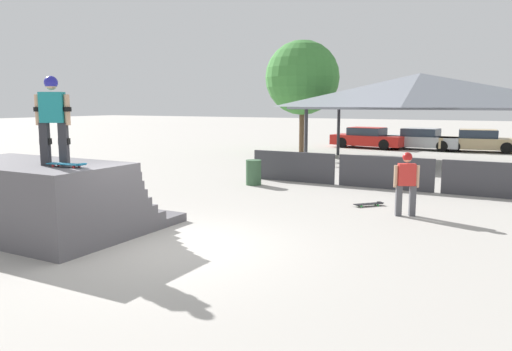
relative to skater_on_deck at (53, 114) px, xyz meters
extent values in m
plane|color=#ADA8A0|center=(2.15, 0.65, -2.53)|extent=(160.00, 160.00, 0.00)
cube|color=#565459|center=(-0.90, 0.82, -2.44)|extent=(4.14, 3.66, 0.19)
cube|color=#565459|center=(-0.90, 0.45, -2.24)|extent=(4.14, 2.91, 0.19)
cube|color=#565459|center=(-0.90, 0.31, -2.05)|extent=(4.14, 2.64, 0.19)
cube|color=#565459|center=(-0.90, 0.22, -1.86)|extent=(4.14, 2.45, 0.19)
cube|color=#565459|center=(-0.90, 0.16, -1.67)|extent=(4.14, 2.32, 0.19)
cube|color=#565459|center=(-0.90, 0.11, -1.47)|extent=(4.14, 2.23, 0.19)
cube|color=#565459|center=(-0.90, 0.08, -1.28)|extent=(4.14, 2.16, 0.19)
cube|color=#565459|center=(-0.90, 0.06, -1.09)|extent=(4.14, 2.13, 0.19)
cylinder|color=silver|center=(-0.90, 1.11, -1.03)|extent=(4.06, 0.07, 0.07)
cube|color=#2D2D33|center=(0.16, 0.09, -0.58)|extent=(0.21, 0.21, 0.83)
cube|color=black|center=(0.14, 0.11, -0.53)|extent=(0.24, 0.22, 0.12)
cube|color=#2D2D33|center=(-0.16, -0.09, -0.58)|extent=(0.21, 0.21, 0.83)
cube|color=black|center=(-0.17, -0.06, -0.53)|extent=(0.24, 0.22, 0.12)
cube|color=teal|center=(0.00, 0.00, 0.13)|extent=(0.50, 0.42, 0.59)
cylinder|color=tan|center=(0.25, 0.13, 0.09)|extent=(0.15, 0.15, 0.59)
cylinder|color=black|center=(0.25, 0.13, 0.10)|extent=(0.23, 0.23, 0.09)
cylinder|color=tan|center=(-0.24, -0.14, 0.09)|extent=(0.15, 0.15, 0.59)
cylinder|color=black|center=(-0.24, -0.14, 0.10)|extent=(0.23, 0.23, 0.09)
sphere|color=tan|center=(0.00, 0.00, 0.58)|extent=(0.23, 0.23, 0.23)
sphere|color=#232399|center=(0.00, 0.00, 0.61)|extent=(0.26, 0.26, 0.26)
cylinder|color=red|center=(0.66, -0.01, -0.97)|extent=(0.06, 0.04, 0.05)
cylinder|color=red|center=(0.68, -0.15, -0.97)|extent=(0.06, 0.04, 0.05)
cylinder|color=red|center=(0.17, -0.07, -0.97)|extent=(0.06, 0.04, 0.05)
cylinder|color=red|center=(0.19, -0.21, -0.97)|extent=(0.06, 0.04, 0.05)
cube|color=teal|center=(0.42, -0.11, -0.93)|extent=(0.82, 0.30, 0.02)
cube|color=teal|center=(0.79, -0.07, -0.91)|extent=(0.12, 0.21, 0.02)
cube|color=#4C4C51|center=(5.42, 5.59, -2.15)|extent=(0.19, 0.19, 0.76)
cube|color=#4C4C51|center=(5.73, 5.73, -2.15)|extent=(0.19, 0.19, 0.76)
cube|color=red|center=(5.58, 5.66, -1.51)|extent=(0.46, 0.36, 0.54)
cylinder|color=tan|center=(5.34, 5.55, -1.55)|extent=(0.13, 0.13, 0.54)
cylinder|color=tan|center=(5.81, 5.77, -1.55)|extent=(0.13, 0.13, 0.54)
sphere|color=tan|center=(5.58, 5.66, -1.10)|extent=(0.21, 0.21, 0.21)
sphere|color=#B21919|center=(5.58, 5.66, -1.08)|extent=(0.23, 0.23, 0.23)
cylinder|color=green|center=(4.57, 6.61, -2.51)|extent=(0.06, 0.06, 0.05)
cylinder|color=green|center=(4.67, 6.52, -2.51)|extent=(0.06, 0.06, 0.05)
cylinder|color=green|center=(4.23, 6.24, -2.51)|extent=(0.06, 0.06, 0.05)
cylinder|color=green|center=(4.33, 6.14, -2.51)|extent=(0.06, 0.06, 0.05)
cube|color=black|center=(4.45, 6.38, -2.47)|extent=(0.70, 0.74, 0.02)
cube|color=black|center=(4.70, 6.65, -2.45)|extent=(0.21, 0.21, 0.02)
cube|color=#3D3D42|center=(0.87, 9.36, -2.01)|extent=(3.07, 0.12, 1.05)
cube|color=#3D3D42|center=(4.13, 9.36, -2.01)|extent=(3.07, 0.12, 1.05)
cube|color=#3D3D42|center=(7.40, 9.36, -2.01)|extent=(3.07, 0.12, 1.05)
cylinder|color=#2D2D33|center=(-0.78, 14.40, -1.29)|extent=(0.16, 0.16, 2.48)
cylinder|color=#2D2D33|center=(-0.78, 18.82, -1.29)|extent=(0.16, 0.16, 2.48)
cube|color=slate|center=(3.73, 16.61, 0.00)|extent=(10.61, 5.20, 0.10)
pyramid|color=slate|center=(3.73, 16.61, 0.79)|extent=(10.39, 5.09, 1.49)
cylinder|color=brown|center=(-3.18, 19.44, -1.19)|extent=(0.28, 0.28, 2.68)
sphere|color=#3D7F38|center=(-3.18, 19.44, 1.63)|extent=(4.13, 4.13, 4.13)
cylinder|color=#385B3D|center=(0.02, 8.00, -2.11)|extent=(0.52, 0.52, 0.85)
cube|color=red|center=(-0.55, 23.76, -2.05)|extent=(4.70, 2.37, 0.62)
cube|color=#283342|center=(-0.67, 23.77, -1.51)|extent=(2.27, 1.74, 0.46)
cube|color=red|center=(-0.67, 23.77, -1.28)|extent=(2.18, 1.69, 0.04)
cylinder|color=black|center=(0.92, 24.32, -2.21)|extent=(0.66, 0.29, 0.64)
cylinder|color=black|center=(0.69, 22.78, -2.21)|extent=(0.66, 0.29, 0.64)
cylinder|color=black|center=(-1.79, 24.73, -2.21)|extent=(0.66, 0.29, 0.64)
cylinder|color=black|center=(-2.02, 23.19, -2.21)|extent=(0.66, 0.29, 0.64)
cube|color=#A8AAAF|center=(2.58, 24.25, -2.05)|extent=(4.54, 2.07, 0.62)
cube|color=#283342|center=(2.46, 24.26, -1.51)|extent=(2.17, 1.58, 0.46)
cube|color=#A8AAAF|center=(2.46, 24.26, -1.28)|extent=(2.07, 1.53, 0.04)
cylinder|color=black|center=(3.99, 24.87, -2.21)|extent=(0.66, 0.26, 0.64)
cylinder|color=black|center=(3.85, 23.38, -2.21)|extent=(0.66, 0.26, 0.64)
cylinder|color=black|center=(1.31, 25.13, -2.21)|extent=(0.66, 0.26, 0.64)
cylinder|color=black|center=(1.17, 23.64, -2.21)|extent=(0.66, 0.26, 0.64)
cube|color=tan|center=(5.71, 24.39, -2.05)|extent=(4.54, 2.25, 0.62)
cube|color=#283342|center=(5.60, 24.38, -1.51)|extent=(2.18, 1.70, 0.46)
cube|color=tan|center=(5.60, 24.38, -1.28)|extent=(2.09, 1.65, 0.04)
cylinder|color=black|center=(6.94, 25.34, -2.21)|extent=(0.66, 0.28, 0.64)
cylinder|color=black|center=(7.13, 23.76, -2.21)|extent=(0.66, 0.28, 0.64)
cylinder|color=black|center=(4.29, 25.03, -2.21)|extent=(0.66, 0.28, 0.64)
cylinder|color=black|center=(4.48, 23.44, -2.21)|extent=(0.66, 0.28, 0.64)
camera|label=1|loc=(8.10, -6.64, 0.21)|focal=35.00mm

